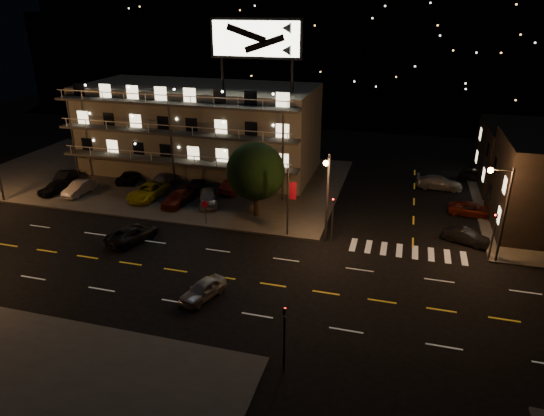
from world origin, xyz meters
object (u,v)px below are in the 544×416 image
(tree, at_px, (255,173))
(road_car_west, at_px, (133,234))
(lot_car_7, at_px, (165,179))
(lot_car_4, at_px, (208,198))
(side_car_0, at_px, (466,237))
(lot_car_2, at_px, (148,191))
(road_car_east, at_px, (203,290))

(tree, distance_m, road_car_west, 12.56)
(lot_car_7, bearing_deg, tree, 151.33)
(lot_car_4, xyz_separation_m, side_car_0, (25.01, -1.84, -0.28))
(lot_car_2, distance_m, lot_car_7, 3.88)
(tree, distance_m, side_car_0, 19.86)
(lot_car_7, relative_size, road_car_east, 1.37)
(lot_car_4, height_order, side_car_0, lot_car_4)
(lot_car_2, xyz_separation_m, lot_car_4, (6.89, -0.04, 0.01))
(tree, distance_m, lot_car_2, 13.00)
(lot_car_7, xyz_separation_m, road_car_west, (3.66, -13.18, -0.22))
(lot_car_4, relative_size, road_car_east, 1.17)
(lot_car_7, xyz_separation_m, side_car_0, (31.98, -5.76, -0.28))
(tree, bearing_deg, lot_car_4, 167.75)
(side_car_0, xyz_separation_m, road_car_west, (-28.31, -7.42, 0.05))
(lot_car_7, distance_m, road_car_west, 13.68)
(lot_car_7, height_order, road_car_west, lot_car_7)
(tree, relative_size, lot_car_7, 1.39)
(lot_car_4, bearing_deg, lot_car_2, 155.97)
(lot_car_4, height_order, road_car_east, lot_car_4)
(tree, distance_m, lot_car_4, 6.71)
(tree, height_order, road_car_east, tree)
(road_car_west, bearing_deg, tree, -119.14)
(lot_car_2, bearing_deg, side_car_0, 3.92)
(road_car_east, distance_m, road_car_west, 11.68)
(tree, height_order, side_car_0, tree)
(lot_car_2, relative_size, side_car_0, 1.40)
(lot_car_2, bearing_deg, lot_car_7, 98.50)
(side_car_0, height_order, road_car_east, road_car_east)
(lot_car_2, distance_m, lot_car_4, 6.89)
(side_car_0, height_order, road_car_west, road_car_west)
(tree, relative_size, lot_car_2, 1.35)
(lot_car_2, height_order, lot_car_4, lot_car_4)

